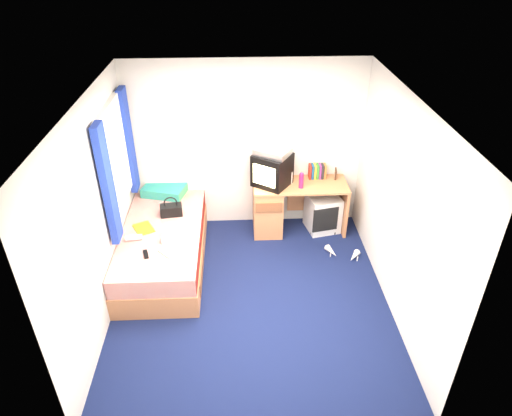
{
  "coord_description": "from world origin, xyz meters",
  "views": [
    {
      "loc": [
        -0.13,
        -4.06,
        3.78
      ],
      "look_at": [
        0.09,
        0.7,
        0.83
      ],
      "focal_mm": 32.0,
      "sensor_mm": 36.0,
      "label": 1
    }
  ],
  "objects_px": {
    "colour_swatch_fan": "(166,254)",
    "remote_control": "(146,254)",
    "vcr": "(273,152)",
    "picture_frame": "(336,174)",
    "desk": "(280,205)",
    "storage_cube": "(323,213)",
    "magazine": "(144,228)",
    "white_heels": "(343,254)",
    "aerosol_can": "(291,177)",
    "crt_tv": "(272,170)",
    "pink_water_bottle": "(301,181)",
    "towel": "(178,235)",
    "pillow": "(164,190)",
    "water_bottle": "(134,238)",
    "handbag": "(171,210)",
    "bed": "(164,247)"
  },
  "relations": [
    {
      "from": "crt_tv",
      "to": "handbag",
      "type": "xyz_separation_m",
      "value": [
        -1.35,
        -0.39,
        -0.35
      ]
    },
    {
      "from": "water_bottle",
      "to": "white_heels",
      "type": "bearing_deg",
      "value": 5.32
    },
    {
      "from": "pillow",
      "to": "white_heels",
      "type": "distance_m",
      "value": 2.63
    },
    {
      "from": "bed",
      "to": "water_bottle",
      "type": "relative_size",
      "value": 10.0
    },
    {
      "from": "crt_tv",
      "to": "towel",
      "type": "bearing_deg",
      "value": -106.87
    },
    {
      "from": "towel",
      "to": "water_bottle",
      "type": "height_order",
      "value": "towel"
    },
    {
      "from": "storage_cube",
      "to": "water_bottle",
      "type": "relative_size",
      "value": 2.68
    },
    {
      "from": "crt_tv",
      "to": "picture_frame",
      "type": "distance_m",
      "value": 0.93
    },
    {
      "from": "pillow",
      "to": "desk",
      "type": "relative_size",
      "value": 0.44
    },
    {
      "from": "pink_water_bottle",
      "to": "water_bottle",
      "type": "bearing_deg",
      "value": -158.77
    },
    {
      "from": "colour_swatch_fan",
      "to": "picture_frame",
      "type": "bearing_deg",
      "value": 31.8
    },
    {
      "from": "white_heels",
      "to": "remote_control",
      "type": "bearing_deg",
      "value": -167.4
    },
    {
      "from": "storage_cube",
      "to": "remote_control",
      "type": "distance_m",
      "value": 2.62
    },
    {
      "from": "colour_swatch_fan",
      "to": "remote_control",
      "type": "relative_size",
      "value": 1.38
    },
    {
      "from": "storage_cube",
      "to": "colour_swatch_fan",
      "type": "bearing_deg",
      "value": -161.07
    },
    {
      "from": "vcr",
      "to": "handbag",
      "type": "xyz_separation_m",
      "value": [
        -1.35,
        -0.39,
        -0.62
      ]
    },
    {
      "from": "bed",
      "to": "magazine",
      "type": "bearing_deg",
      "value": 171.61
    },
    {
      "from": "picture_frame",
      "to": "vcr",
      "type": "bearing_deg",
      "value": -163.14
    },
    {
      "from": "aerosol_can",
      "to": "colour_swatch_fan",
      "type": "distance_m",
      "value": 2.05
    },
    {
      "from": "picture_frame",
      "to": "magazine",
      "type": "distance_m",
      "value": 2.72
    },
    {
      "from": "towel",
      "to": "remote_control",
      "type": "relative_size",
      "value": 2.06
    },
    {
      "from": "aerosol_can",
      "to": "handbag",
      "type": "relative_size",
      "value": 0.59
    },
    {
      "from": "vcr",
      "to": "pink_water_bottle",
      "type": "xyz_separation_m",
      "value": [
        0.39,
        -0.12,
        -0.39
      ]
    },
    {
      "from": "vcr",
      "to": "towel",
      "type": "xyz_separation_m",
      "value": [
        -1.21,
        -0.95,
        -0.64
      ]
    },
    {
      "from": "crt_tv",
      "to": "magazine",
      "type": "bearing_deg",
      "value": -122.09
    },
    {
      "from": "aerosol_can",
      "to": "magazine",
      "type": "relative_size",
      "value": 0.63
    },
    {
      "from": "bed",
      "to": "colour_swatch_fan",
      "type": "bearing_deg",
      "value": -77.01
    },
    {
      "from": "desk",
      "to": "vcr",
      "type": "bearing_deg",
      "value": 178.15
    },
    {
      "from": "handbag",
      "to": "magazine",
      "type": "bearing_deg",
      "value": -143.04
    },
    {
      "from": "water_bottle",
      "to": "towel",
      "type": "bearing_deg",
      "value": -1.05
    },
    {
      "from": "desk",
      "to": "white_heels",
      "type": "distance_m",
      "value": 1.11
    },
    {
      "from": "pink_water_bottle",
      "to": "towel",
      "type": "bearing_deg",
      "value": -152.36
    },
    {
      "from": "desk",
      "to": "remote_control",
      "type": "bearing_deg",
      "value": -143.39
    },
    {
      "from": "handbag",
      "to": "white_heels",
      "type": "xyz_separation_m",
      "value": [
        2.26,
        -0.3,
        -0.58
      ]
    },
    {
      "from": "pillow",
      "to": "picture_frame",
      "type": "relative_size",
      "value": 4.08
    },
    {
      "from": "vcr",
      "to": "colour_swatch_fan",
      "type": "xyz_separation_m",
      "value": [
        -1.32,
        -1.25,
        -0.69
      ]
    },
    {
      "from": "storage_cube",
      "to": "vcr",
      "type": "bearing_deg",
      "value": 167.22
    },
    {
      "from": "vcr",
      "to": "pink_water_bottle",
      "type": "height_order",
      "value": "vcr"
    },
    {
      "from": "vcr",
      "to": "remote_control",
      "type": "height_order",
      "value": "vcr"
    },
    {
      "from": "bed",
      "to": "aerosol_can",
      "type": "height_order",
      "value": "aerosol_can"
    },
    {
      "from": "towel",
      "to": "magazine",
      "type": "distance_m",
      "value": 0.52
    },
    {
      "from": "storage_cube",
      "to": "magazine",
      "type": "xyz_separation_m",
      "value": [
        -2.41,
        -0.7,
        0.28
      ]
    },
    {
      "from": "storage_cube",
      "to": "white_heels",
      "type": "height_order",
      "value": "storage_cube"
    },
    {
      "from": "pink_water_bottle",
      "to": "colour_swatch_fan",
      "type": "xyz_separation_m",
      "value": [
        -1.71,
        -1.13,
        -0.31
      ]
    },
    {
      "from": "magazine",
      "to": "water_bottle",
      "type": "height_order",
      "value": "water_bottle"
    },
    {
      "from": "aerosol_can",
      "to": "crt_tv",
      "type": "bearing_deg",
      "value": -176.41
    },
    {
      "from": "magazine",
      "to": "remote_control",
      "type": "bearing_deg",
      "value": -78.22
    },
    {
      "from": "crt_tv",
      "to": "aerosol_can",
      "type": "height_order",
      "value": "crt_tv"
    },
    {
      "from": "pillow",
      "to": "remote_control",
      "type": "distance_m",
      "value": 1.41
    },
    {
      "from": "vcr",
      "to": "picture_frame",
      "type": "relative_size",
      "value": 3.12
    }
  ]
}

